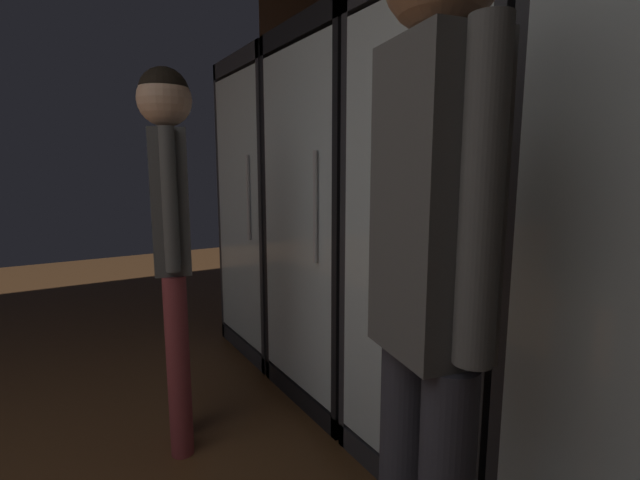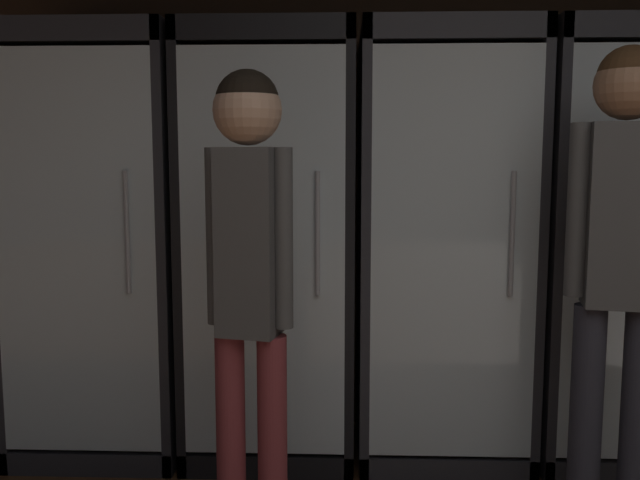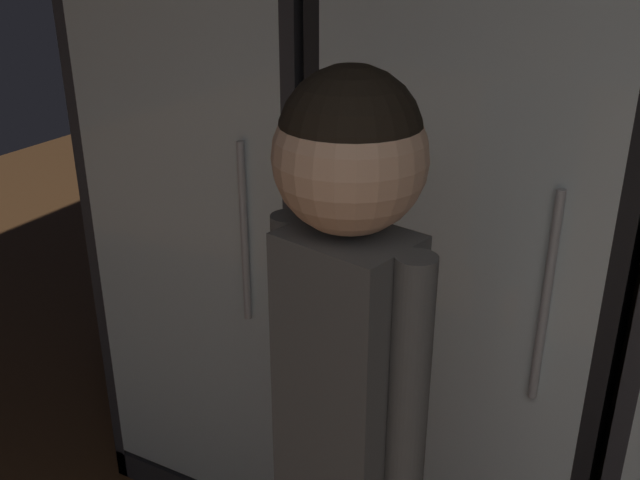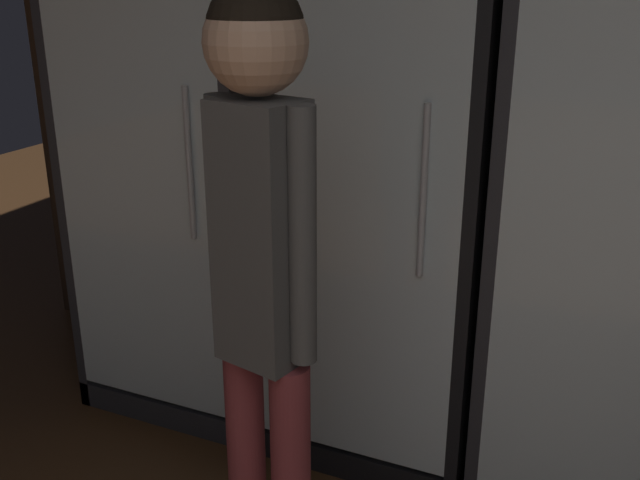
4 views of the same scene
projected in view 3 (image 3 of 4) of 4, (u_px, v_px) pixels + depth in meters
The scene contains 3 objects.
cooler_far_left at pixel (252, 215), 2.31m from camera, with size 0.75×0.66×1.92m.
cooler_left at pixel (486, 261), 1.97m from camera, with size 0.75×0.66×1.92m.
shopper_near at pixel (345, 435), 1.14m from camera, with size 0.28×0.21×1.63m.
Camera 3 is at (-0.74, 0.91, 1.78)m, focal length 39.89 mm.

